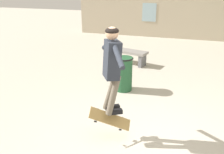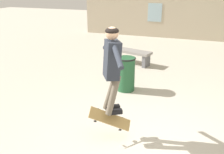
{
  "view_description": "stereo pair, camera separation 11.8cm",
  "coord_description": "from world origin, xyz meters",
  "px_view_note": "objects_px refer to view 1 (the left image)",
  "views": [
    {
      "loc": [
        0.66,
        -3.55,
        2.7
      ],
      "look_at": [
        -0.56,
        0.17,
        1.21
      ],
      "focal_mm": 40.0,
      "sensor_mm": 36.0,
      "label": 1
    },
    {
      "loc": [
        0.77,
        -3.51,
        2.7
      ],
      "look_at": [
        -0.56,
        0.17,
        1.21
      ],
      "focal_mm": 40.0,
      "sensor_mm": 36.0,
      "label": 2
    }
  ],
  "objects_px": {
    "park_bench": "(126,54)",
    "skater": "(112,64)",
    "skateboard_flipping": "(110,119)",
    "trash_bin": "(123,73)"
  },
  "relations": [
    {
      "from": "park_bench",
      "to": "skater",
      "type": "relative_size",
      "value": 1.04
    },
    {
      "from": "trash_bin",
      "to": "skateboard_flipping",
      "type": "height_order",
      "value": "trash_bin"
    },
    {
      "from": "park_bench",
      "to": "skateboard_flipping",
      "type": "bearing_deg",
      "value": -63.49
    },
    {
      "from": "park_bench",
      "to": "skateboard_flipping",
      "type": "distance_m",
      "value": 4.58
    },
    {
      "from": "trash_bin",
      "to": "skater",
      "type": "relative_size",
      "value": 0.6
    },
    {
      "from": "trash_bin",
      "to": "skateboard_flipping",
      "type": "distance_m",
      "value": 2.28
    },
    {
      "from": "skater",
      "to": "skateboard_flipping",
      "type": "xyz_separation_m",
      "value": [
        -0.02,
        -0.06,
        -1.01
      ]
    },
    {
      "from": "park_bench",
      "to": "trash_bin",
      "type": "height_order",
      "value": "trash_bin"
    },
    {
      "from": "skater",
      "to": "skateboard_flipping",
      "type": "bearing_deg",
      "value": -139.31
    },
    {
      "from": "skater",
      "to": "park_bench",
      "type": "bearing_deg",
      "value": 69.29
    }
  ]
}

